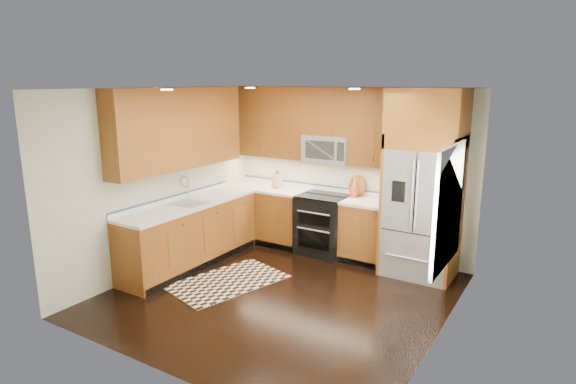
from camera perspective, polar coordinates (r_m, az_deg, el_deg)
The scene contains 16 objects.
ground at distance 6.34m, azimuth -0.97°, elevation -12.06°, with size 4.00×4.00×0.00m, color black.
wall_back at distance 7.63m, azimuth 7.12°, elevation 2.47°, with size 4.00×0.02×2.60m, color beige.
wall_left at distance 7.16m, azimuth -14.63°, elevation 1.44°, with size 0.02×4.00×2.60m, color beige.
wall_right at distance 5.14m, azimuth 18.13°, elevation -3.31°, with size 0.02×4.00×2.60m, color beige.
window at distance 5.31m, azimuth 18.48°, elevation -1.71°, with size 0.04×1.10×1.30m.
base_cabinets at distance 7.52m, azimuth -5.21°, elevation -4.31°, with size 2.85×3.00×0.90m.
countertop at distance 7.40m, azimuth -3.87°, elevation -0.79°, with size 2.86×3.01×0.04m.
upper_cabinets at distance 7.31m, azimuth -4.07°, elevation 7.82°, with size 2.85×3.00×1.15m.
range at distance 7.64m, azimuth 4.20°, elevation -3.86°, with size 0.76×0.67×0.95m.
microwave at distance 7.50m, azimuth 4.81°, elevation 5.13°, with size 0.76×0.40×0.42m.
refrigerator at distance 6.85m, azimuth 15.74°, elevation 0.88°, with size 0.98×0.75×2.60m.
sink_faucet at distance 7.20m, azimuth -11.72°, elevation -0.85°, with size 0.54×0.44×0.37m.
rug at distance 6.75m, azimuth -7.18°, elevation -10.47°, with size 0.92×1.53×0.01m, color black.
knife_block at distance 8.03m, azimuth -1.27°, elevation 1.34°, with size 0.13×0.16×0.29m.
utensil_crock at distance 7.43m, azimuth 7.78°, elevation 0.19°, with size 0.13×0.13×0.32m.
cutting_board at distance 7.57m, azimuth 8.17°, elevation -0.35°, with size 0.33×0.33×0.02m, color brown.
Camera 1 is at (3.10, -4.83, 2.70)m, focal length 30.00 mm.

